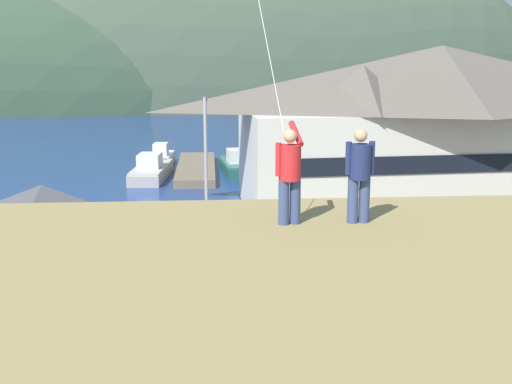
{
  "coord_description": "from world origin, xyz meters",
  "views": [
    {
      "loc": [
        -2.95,
        -19.33,
        10.0
      ],
      "look_at": [
        -0.87,
        9.0,
        3.82
      ],
      "focal_mm": 44.5,
      "sensor_mm": 36.0,
      "label": 1
    }
  ],
  "objects_px": {
    "moored_boat_inner_slip": "(151,170)",
    "parked_car_lone_by_shed": "(246,260)",
    "parked_car_back_row_right": "(445,264)",
    "person_companion": "(360,173)",
    "moored_boat_wharfside": "(162,158)",
    "moored_boat_outer_mooring": "(236,165)",
    "parked_car_corner_spot": "(205,326)",
    "harbor_lodge": "(439,121)",
    "person_kite_flyer": "(290,173)",
    "parked_car_mid_row_far": "(510,324)",
    "wharf_dock": "(196,169)",
    "storage_shed_near_lot": "(46,242)",
    "parking_light_pole": "(206,169)"
  },
  "relations": [
    {
      "from": "moored_boat_wharfside",
      "to": "storage_shed_near_lot",
      "type": "bearing_deg",
      "value": -93.99
    },
    {
      "from": "moored_boat_outer_mooring",
      "to": "person_kite_flyer",
      "type": "distance_m",
      "value": 42.85
    },
    {
      "from": "parked_car_back_row_right",
      "to": "person_companion",
      "type": "distance_m",
      "value": 17.59
    },
    {
      "from": "parked_car_back_row_right",
      "to": "parking_light_pole",
      "type": "relative_size",
      "value": 0.53
    },
    {
      "from": "moored_boat_wharfside",
      "to": "person_kite_flyer",
      "type": "distance_m",
      "value": 47.34
    },
    {
      "from": "parked_car_corner_spot",
      "to": "parked_car_back_row_right",
      "type": "xyz_separation_m",
      "value": [
        10.37,
        5.68,
        0.0
      ]
    },
    {
      "from": "person_companion",
      "to": "wharf_dock",
      "type": "bearing_deg",
      "value": 95.25
    },
    {
      "from": "parked_car_corner_spot",
      "to": "person_companion",
      "type": "relative_size",
      "value": 2.46
    },
    {
      "from": "wharf_dock",
      "to": "harbor_lodge",
      "type": "bearing_deg",
      "value": -37.61
    },
    {
      "from": "harbor_lodge",
      "to": "parked_car_lone_by_shed",
      "type": "bearing_deg",
      "value": -133.43
    },
    {
      "from": "wharf_dock",
      "to": "parked_car_mid_row_far",
      "type": "xyz_separation_m",
      "value": [
        11.27,
        -34.8,
        0.71
      ]
    },
    {
      "from": "parked_car_mid_row_far",
      "to": "person_kite_flyer",
      "type": "bearing_deg",
      "value": -136.62
    },
    {
      "from": "moored_boat_wharfside",
      "to": "moored_boat_outer_mooring",
      "type": "height_order",
      "value": "same"
    },
    {
      "from": "parked_car_lone_by_shed",
      "to": "person_kite_flyer",
      "type": "bearing_deg",
      "value": -90.41
    },
    {
      "from": "parked_car_corner_spot",
      "to": "person_kite_flyer",
      "type": "distance_m",
      "value": 11.23
    },
    {
      "from": "moored_boat_wharfside",
      "to": "parked_car_mid_row_far",
      "type": "bearing_deg",
      "value": -69.3
    },
    {
      "from": "wharf_dock",
      "to": "moored_boat_wharfside",
      "type": "height_order",
      "value": "moored_boat_wharfside"
    },
    {
      "from": "harbor_lodge",
      "to": "parked_car_corner_spot",
      "type": "bearing_deg",
      "value": -125.94
    },
    {
      "from": "parked_car_mid_row_far",
      "to": "person_kite_flyer",
      "type": "relative_size",
      "value": 2.26
    },
    {
      "from": "harbor_lodge",
      "to": "parked_car_corner_spot",
      "type": "xyz_separation_m",
      "value": [
        -15.55,
        -21.46,
        -4.55
      ]
    },
    {
      "from": "moored_boat_inner_slip",
      "to": "parked_car_back_row_right",
      "type": "xyz_separation_m",
      "value": [
        14.96,
        -25.96,
        0.34
      ]
    },
    {
      "from": "storage_shed_near_lot",
      "to": "moored_boat_wharfside",
      "type": "relative_size",
      "value": 1.3
    },
    {
      "from": "parked_car_corner_spot",
      "to": "parking_light_pole",
      "type": "relative_size",
      "value": 0.54
    },
    {
      "from": "wharf_dock",
      "to": "parked_car_back_row_right",
      "type": "height_order",
      "value": "parked_car_back_row_right"
    },
    {
      "from": "parked_car_mid_row_far",
      "to": "parked_car_corner_spot",
      "type": "bearing_deg",
      "value": 176.62
    },
    {
      "from": "harbor_lodge",
      "to": "parking_light_pole",
      "type": "xyz_separation_m",
      "value": [
        -15.52,
        -11.52,
        -0.99
      ]
    },
    {
      "from": "harbor_lodge",
      "to": "parked_car_corner_spot",
      "type": "relative_size",
      "value": 6.55
    },
    {
      "from": "storage_shed_near_lot",
      "to": "parked_car_lone_by_shed",
      "type": "bearing_deg",
      "value": 11.78
    },
    {
      "from": "parked_car_mid_row_far",
      "to": "parked_car_lone_by_shed",
      "type": "relative_size",
      "value": 0.97
    },
    {
      "from": "wharf_dock",
      "to": "person_kite_flyer",
      "type": "distance_m",
      "value": 43.68
    },
    {
      "from": "parking_light_pole",
      "to": "person_kite_flyer",
      "type": "distance_m",
      "value": 19.04
    },
    {
      "from": "harbor_lodge",
      "to": "moored_boat_wharfside",
      "type": "distance_m",
      "value": 26.01
    },
    {
      "from": "harbor_lodge",
      "to": "moored_boat_inner_slip",
      "type": "height_order",
      "value": "harbor_lodge"
    },
    {
      "from": "parked_car_mid_row_far",
      "to": "person_companion",
      "type": "relative_size",
      "value": 2.42
    },
    {
      "from": "moored_boat_inner_slip",
      "to": "parked_car_lone_by_shed",
      "type": "bearing_deg",
      "value": -75.54
    },
    {
      "from": "moored_boat_inner_slip",
      "to": "parked_car_lone_by_shed",
      "type": "relative_size",
      "value": 1.84
    },
    {
      "from": "storage_shed_near_lot",
      "to": "wharf_dock",
      "type": "bearing_deg",
      "value": 79.33
    },
    {
      "from": "moored_boat_wharfside",
      "to": "parking_light_pole",
      "type": "xyz_separation_m",
      "value": [
        4.22,
        -27.74,
        3.9
      ]
    },
    {
      "from": "moored_boat_wharfside",
      "to": "person_companion",
      "type": "height_order",
      "value": "person_companion"
    },
    {
      "from": "parked_car_lone_by_shed",
      "to": "parking_light_pole",
      "type": "bearing_deg",
      "value": 120.02
    },
    {
      "from": "person_kite_flyer",
      "to": "moored_boat_outer_mooring",
      "type": "bearing_deg",
      "value": 88.96
    },
    {
      "from": "moored_boat_wharfside",
      "to": "parked_car_mid_row_far",
      "type": "xyz_separation_m",
      "value": [
        14.47,
        -38.28,
        0.34
      ]
    },
    {
      "from": "parked_car_corner_spot",
      "to": "person_kite_flyer",
      "type": "relative_size",
      "value": 2.31
    },
    {
      "from": "storage_shed_near_lot",
      "to": "moored_boat_outer_mooring",
      "type": "bearing_deg",
      "value": 72.56
    },
    {
      "from": "parked_car_lone_by_shed",
      "to": "person_companion",
      "type": "relative_size",
      "value": 2.49
    },
    {
      "from": "person_companion",
      "to": "parked_car_lone_by_shed",
      "type": "bearing_deg",
      "value": 94.29
    },
    {
      "from": "parked_car_back_row_right",
      "to": "person_companion",
      "type": "xyz_separation_m",
      "value": [
        -7.41,
        -14.42,
        6.82
      ]
    },
    {
      "from": "moored_boat_wharfside",
      "to": "moored_boat_outer_mooring",
      "type": "distance_m",
      "value": 7.83
    },
    {
      "from": "wharf_dock",
      "to": "parked_car_mid_row_far",
      "type": "distance_m",
      "value": 36.59
    },
    {
      "from": "storage_shed_near_lot",
      "to": "parked_car_corner_spot",
      "type": "relative_size",
      "value": 1.71
    }
  ]
}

